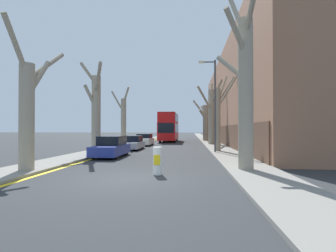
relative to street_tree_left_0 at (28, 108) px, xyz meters
The scene contains 18 objects.
ground_plane 5.73m from the street_tree_left_0, 14.20° to the right, with size 300.00×300.00×0.00m, color #2B2D30.
sidewalk_left 48.87m from the street_tree_left_0, 90.62° to the left, with size 2.40×120.00×0.12m, color gray.
sidewalk_right 49.90m from the street_tree_left_0, 78.28° to the left, with size 2.40×120.00×0.12m, color gray.
building_facade_right 30.15m from the street_tree_left_0, 57.05° to the left, with size 10.08×46.31×11.82m.
kerb_line_stripe 48.88m from the street_tree_left_0, 88.99° to the left, with size 0.24×120.00×0.01m, color yellow.
street_tree_left_0 is the anchor object (origin of this frame).
street_tree_left_1 8.72m from the street_tree_left_0, 90.71° to the left, with size 2.51×2.71×7.19m.
street_tree_left_2 17.04m from the street_tree_left_0, 90.27° to the left, with size 2.38×3.28×6.53m.
street_tree_right_0 9.90m from the street_tree_left_0, ahead, with size 1.58×3.61×9.30m.
street_tree_right_1 15.06m from the street_tree_left_0, 49.69° to the left, with size 1.96×1.92×6.70m.
street_tree_right_2 23.87m from the street_tree_left_0, 65.58° to the left, with size 3.19×3.48×7.94m.
street_tree_right_3 33.69m from the street_tree_left_0, 73.30° to the left, with size 2.58×2.33×6.91m.
double_decker_bus 30.35m from the street_tree_left_0, 82.65° to the left, with size 2.54×10.36×4.40m.
parked_car_0 7.38m from the street_tree_left_0, 75.76° to the left, with size 1.76×4.42×1.46m.
parked_car_1 13.75m from the street_tree_left_0, 82.66° to the left, with size 1.78×4.19×1.33m.
parked_car_2 20.20m from the street_tree_left_0, 85.05° to the left, with size 1.81×4.37×1.40m.
lamp_post 13.84m from the street_tree_left_0, 48.20° to the left, with size 1.40×0.20×7.59m.
traffic_bollard 6.31m from the street_tree_left_0, ahead, with size 0.40×0.41×1.18m.
Camera 1 is at (2.49, -9.97, 1.94)m, focal length 28.00 mm.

